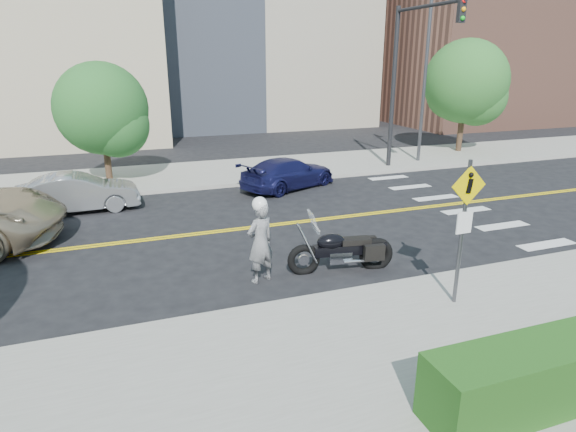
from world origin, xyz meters
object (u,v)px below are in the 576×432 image
at_px(motorcyclist, 260,240).
at_px(motorcycle, 342,241).
at_px(pedestrian_sign, 464,219).
at_px(parked_car_blue, 288,173).
at_px(parked_car_silver, 78,193).

height_order(motorcyclist, motorcycle, motorcyclist).
relative_size(pedestrian_sign, parked_car_blue, 0.71).
distance_m(motorcyclist, motorcycle, 2.04).
height_order(parked_car_silver, parked_car_blue, parked_car_silver).
bearing_deg(motorcycle, parked_car_blue, 88.18).
xyz_separation_m(motorcyclist, parked_car_silver, (-4.28, 7.31, -0.37)).
xyz_separation_m(pedestrian_sign, parked_car_blue, (0.07, 10.45, -1.35)).
bearing_deg(motorcycle, motorcyclist, -174.51).
height_order(motorcyclist, parked_car_silver, motorcyclist).
distance_m(pedestrian_sign, motorcyclist, 4.41).
xyz_separation_m(pedestrian_sign, motorcyclist, (-3.42, 2.62, -0.94)).
xyz_separation_m(pedestrian_sign, motorcycle, (-1.40, 2.51, -1.18)).
height_order(pedestrian_sign, parked_car_blue, pedestrian_sign).
distance_m(pedestrian_sign, parked_car_silver, 12.64).
distance_m(pedestrian_sign, motorcycle, 3.10).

